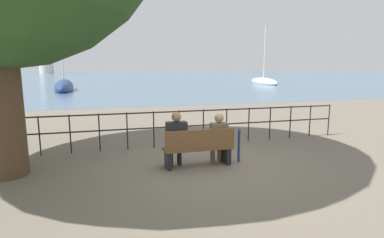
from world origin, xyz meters
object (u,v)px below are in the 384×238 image
(closed_umbrella, at_px, (239,143))
(sailboat_2, at_px, (64,87))
(harbor_lighthouse, at_px, (45,53))
(sailboat_0, at_px, (263,82))
(seated_person_left, at_px, (176,137))
(seated_person_right, at_px, (218,136))
(park_bench, at_px, (199,149))

(closed_umbrella, xyz_separation_m, sailboat_2, (-7.29, 26.56, -0.11))
(sailboat_2, distance_m, harbor_lighthouse, 114.20)
(sailboat_0, bearing_deg, seated_person_left, -115.09)
(closed_umbrella, bearing_deg, seated_person_right, 178.87)
(closed_umbrella, bearing_deg, harbor_lighthouse, 101.61)
(harbor_lighthouse, bearing_deg, sailboat_2, -79.29)
(sailboat_2, bearing_deg, harbor_lighthouse, 96.91)
(seated_person_right, xyz_separation_m, sailboat_2, (-6.76, 26.55, -0.31))
(park_bench, height_order, closed_umbrella, park_bench)
(sailboat_0, height_order, harbor_lighthouse, harbor_lighthouse)
(seated_person_left, distance_m, sailboat_0, 38.65)
(seated_person_left, bearing_deg, closed_umbrella, -0.20)
(seated_person_left, distance_m, harbor_lighthouse, 141.28)
(closed_umbrella, bearing_deg, park_bench, -176.38)
(seated_person_right, bearing_deg, sailboat_2, 104.28)
(closed_umbrella, xyz_separation_m, harbor_lighthouse, (-28.46, 138.48, 8.10))
(sailboat_2, bearing_deg, closed_umbrella, -78.46)
(seated_person_left, height_order, harbor_lighthouse, harbor_lighthouse)
(park_bench, relative_size, closed_umbrella, 1.90)
(sailboat_0, bearing_deg, harbor_lighthouse, 120.90)
(closed_umbrella, relative_size, sailboat_2, 0.08)
(sailboat_0, bearing_deg, closed_umbrella, -113.09)
(seated_person_left, xyz_separation_m, harbor_lighthouse, (-26.91, 138.47, 7.86))
(closed_umbrella, xyz_separation_m, sailboat_0, (18.85, 32.83, -0.19))
(seated_person_right, bearing_deg, seated_person_left, -179.72)
(seated_person_left, height_order, sailboat_2, sailboat_2)
(closed_umbrella, relative_size, sailboat_0, 0.10)
(seated_person_left, distance_m, closed_umbrella, 1.57)
(sailboat_0, distance_m, harbor_lighthouse, 116.05)
(park_bench, distance_m, harbor_lighthouse, 141.47)
(seated_person_right, bearing_deg, park_bench, -171.50)
(park_bench, distance_m, seated_person_left, 0.59)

